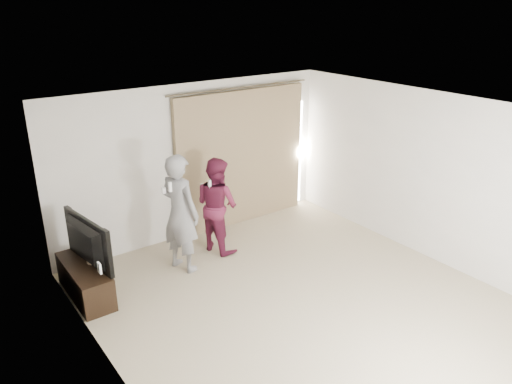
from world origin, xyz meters
TOP-DOWN VIEW (x-y plane):
  - floor at (0.00, 0.00)m, footprint 5.50×5.50m
  - wall_back at (0.00, 2.75)m, footprint 5.00×0.04m
  - wall_left at (-2.50, -0.00)m, footprint 0.04×5.50m
  - ceiling at (0.00, 0.00)m, footprint 5.00×5.50m
  - curtain at (0.91, 2.68)m, footprint 2.80×0.11m
  - tv_console at (-2.27, 1.88)m, footprint 0.42×1.22m
  - tv at (-2.27, 1.88)m, footprint 0.32×1.18m
  - scratching_post at (-2.10, 1.91)m, footprint 0.37×0.37m
  - person_man at (-0.82, 1.78)m, footprint 0.62×0.76m
  - person_woman at (-0.05, 2.00)m, footprint 0.74×0.86m

SIDE VIEW (x-z plane):
  - floor at x=0.00m, z-range 0.00..0.00m
  - scratching_post at x=-2.10m, z-range -0.05..0.44m
  - tv_console at x=-2.27m, z-range 0.00..0.47m
  - person_woman at x=-0.05m, z-range 0.00..1.55m
  - tv at x=-2.27m, z-range 0.47..1.14m
  - person_man at x=-0.82m, z-range 0.00..1.81m
  - curtain at x=0.91m, z-range -0.02..2.43m
  - wall_left at x=-2.50m, z-range 0.00..2.60m
  - wall_back at x=0.00m, z-range 0.00..2.60m
  - ceiling at x=0.00m, z-range 2.60..2.60m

